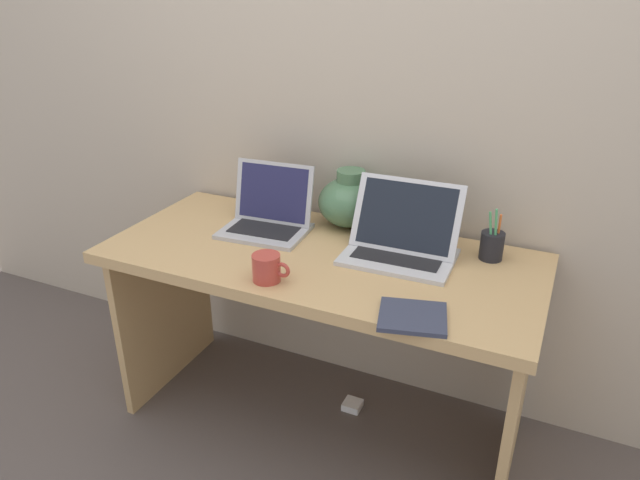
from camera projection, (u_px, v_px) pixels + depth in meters
ground_plane at (320, 420)px, 2.28m from camera, size 6.00×6.00×0.00m
back_wall at (363, 91)px, 2.08m from camera, size 4.40×0.04×2.40m
desk at (320, 293)px, 2.04m from camera, size 1.47×0.66×0.72m
laptop_left at (269, 213)px, 2.14m from camera, size 0.32×0.26×0.24m
laptop_right at (402, 238)px, 1.94m from camera, size 0.37×0.27×0.24m
green_vase at (350, 201)px, 2.16m from camera, size 0.24×0.24×0.21m
notebook_stack at (413, 317)px, 1.60m from camera, size 0.22×0.21×0.01m
coffee_mug at (267, 268)px, 1.79m from camera, size 0.12×0.09×0.09m
pen_cup at (492, 245)px, 1.92m from camera, size 0.08×0.08×0.18m
power_brick at (352, 405)px, 2.33m from camera, size 0.07×0.07×0.03m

